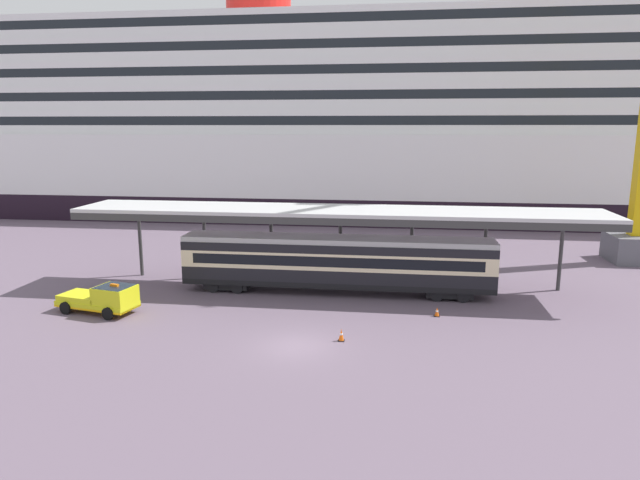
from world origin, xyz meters
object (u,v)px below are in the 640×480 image
(train_carriage, at_px, (336,262))
(service_truck, at_px, (104,298))
(cruise_ship, at_px, (254,127))
(traffic_cone_near, at_px, (341,335))
(traffic_cone_mid, at_px, (437,312))

(train_carriage, bearing_deg, service_truck, -155.87)
(cruise_ship, distance_m, traffic_cone_near, 55.50)
(train_carriage, height_order, service_truck, train_carriage)
(train_carriage, distance_m, service_truck, 15.80)
(cruise_ship, bearing_deg, traffic_cone_near, -70.87)
(cruise_ship, relative_size, service_truck, 30.63)
(train_carriage, distance_m, traffic_cone_near, 9.52)
(cruise_ship, height_order, service_truck, cruise_ship)
(traffic_cone_near, distance_m, traffic_cone_mid, 7.49)
(train_carriage, bearing_deg, traffic_cone_near, -82.21)
(cruise_ship, height_order, traffic_cone_mid, cruise_ship)
(traffic_cone_near, bearing_deg, service_truck, 169.87)
(traffic_cone_near, bearing_deg, cruise_ship, 109.13)
(cruise_ship, height_order, train_carriage, cruise_ship)
(cruise_ship, bearing_deg, train_carriage, -68.55)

